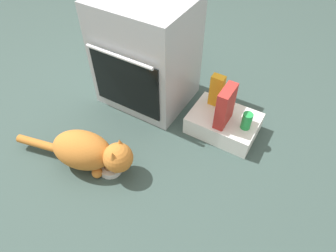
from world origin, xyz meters
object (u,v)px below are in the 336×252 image
Objects in this scene: juice_carton at (217,91)px; soda_can at (247,121)px; cat at (89,151)px; cereal_box at (225,106)px; oven at (146,53)px; pantry_cabinet at (223,123)px; food_bowl at (111,167)px.

juice_carton is 2.00× the size of soda_can.
cat is 2.91× the size of cereal_box.
cat is 0.95m from juice_carton.
oven is 0.98× the size of cat.
pantry_cabinet is at bearing -3.93° from oven.
cereal_box is at bearing -84.44° from pantry_cabinet.
soda_can is at bearing 10.28° from cereal_box.
pantry_cabinet reaches higher than food_bowl.
cereal_box is 0.17m from soda_can.
cat is at bearing -85.02° from oven.
cat is 3.40× the size of juice_carton.
pantry_cabinet is at bearing -36.41° from juice_carton.
oven is 0.74m from pantry_cabinet.
pantry_cabinet is 0.24m from juice_carton.
juice_carton is at bearing 143.59° from pantry_cabinet.
cat is 6.80× the size of soda_can.
food_bowl is at bearing 0.00° from cat.
food_bowl is (-0.47, -0.69, -0.04)m from pantry_cabinet.
food_bowl is at bearing -124.57° from pantry_cabinet.
food_bowl is 0.17m from cat.
food_bowl is at bearing -127.10° from cereal_box.
oven is 2.85× the size of cereal_box.
oven reaches higher than pantry_cabinet.
soda_can is at bearing 46.36° from food_bowl.
soda_can is (0.27, -0.11, -0.06)m from juice_carton.
oven is 0.69m from cereal_box.
pantry_cabinet is at bearing 36.78° from cat.
oven is 0.57m from juice_carton.
oven is 3.32× the size of juice_carton.
pantry_cabinet is 0.58× the size of cat.
pantry_cabinet is 1.96× the size of juice_carton.
food_bowl is at bearing -114.89° from juice_carton.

